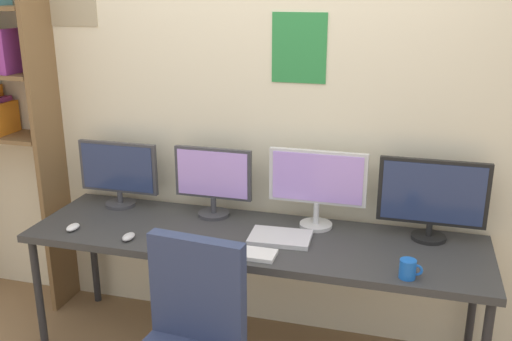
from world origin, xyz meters
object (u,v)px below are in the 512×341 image
(monitor_center_left, at_px, (213,179))
(laptop_closed, at_px, (280,237))
(mouse_right_side, at_px, (129,237))
(desk, at_px, (253,244))
(mouse_left_side, at_px, (73,227))
(monitor_far_right, at_px, (432,197))
(coffee_mug, at_px, (408,269))
(monitor_center_right, at_px, (317,183))
(monitor_far_left, at_px, (118,172))
(keyboard_main, at_px, (241,252))

(monitor_center_left, bearing_deg, laptop_closed, -26.33)
(mouse_right_side, bearing_deg, desk, 19.91)
(mouse_left_side, relative_size, mouse_right_side, 1.00)
(monitor_far_right, relative_size, coffee_mug, 5.21)
(monitor_center_right, bearing_deg, mouse_left_side, -162.29)
(monitor_far_left, bearing_deg, keyboard_main, -26.22)
(monitor_center_left, relative_size, coffee_mug, 4.26)
(desk, relative_size, coffee_mug, 22.98)
(monitor_center_left, relative_size, mouse_right_side, 4.70)
(monitor_far_left, height_order, monitor_center_left, monitor_center_left)
(monitor_far_right, distance_m, keyboard_main, 1.03)
(monitor_center_left, relative_size, monitor_far_right, 0.82)
(desk, bearing_deg, mouse_right_side, -160.09)
(monitor_center_left, height_order, laptop_closed, monitor_center_left)
(keyboard_main, relative_size, mouse_left_side, 3.68)
(monitor_far_right, xyz_separation_m, laptop_closed, (-0.75, -0.22, -0.22))
(mouse_right_side, xyz_separation_m, coffee_mug, (1.42, -0.03, 0.03))
(monitor_far_right, bearing_deg, mouse_right_side, -163.95)
(desk, height_order, monitor_center_right, monitor_center_right)
(keyboard_main, xyz_separation_m, mouse_left_side, (-0.97, 0.04, 0.01))
(mouse_left_side, bearing_deg, monitor_far_left, 79.99)
(monitor_center_right, relative_size, mouse_left_side, 5.53)
(keyboard_main, xyz_separation_m, coffee_mug, (0.80, -0.03, 0.04))
(monitor_center_left, bearing_deg, mouse_right_side, -126.18)
(desk, height_order, coffee_mug, coffee_mug)
(monitor_center_right, xyz_separation_m, monitor_far_right, (0.60, 0.00, -0.02))
(mouse_right_side, relative_size, laptop_closed, 0.30)
(desk, height_order, keyboard_main, keyboard_main)
(monitor_center_left, relative_size, monitor_center_right, 0.85)
(monitor_far_left, relative_size, coffee_mug, 4.65)
(monitor_center_right, bearing_deg, mouse_right_side, -154.58)
(monitor_far_right, bearing_deg, mouse_left_side, -167.75)
(monitor_center_left, distance_m, mouse_right_side, 0.58)
(monitor_far_right, bearing_deg, monitor_center_left, -179.99)
(mouse_left_side, bearing_deg, mouse_right_side, -5.03)
(monitor_center_left, relative_size, mouse_left_side, 4.70)
(monitor_far_right, distance_m, mouse_right_side, 1.59)
(monitor_center_right, bearing_deg, monitor_far_right, 0.01)
(desk, height_order, monitor_center_left, monitor_center_left)
(desk, bearing_deg, mouse_left_side, -168.74)
(desk, distance_m, monitor_center_left, 0.46)
(desk, bearing_deg, laptop_closed, -3.77)
(coffee_mug, bearing_deg, mouse_left_side, 177.89)
(mouse_left_side, relative_size, coffee_mug, 0.91)
(monitor_center_right, bearing_deg, monitor_far_left, 180.00)
(mouse_left_side, distance_m, laptop_closed, 1.13)
(monitor_center_left, xyz_separation_m, mouse_left_side, (-0.67, -0.41, -0.21))
(monitor_center_right, xyz_separation_m, mouse_left_side, (-1.27, -0.41, -0.24))
(monitor_far_left, bearing_deg, mouse_right_side, -57.33)
(coffee_mug, bearing_deg, mouse_right_side, 178.62)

